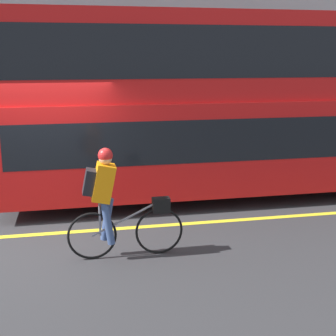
# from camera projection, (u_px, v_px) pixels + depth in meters

# --- Properties ---
(ground_plane) EXTENTS (80.00, 80.00, 0.00)m
(ground_plane) POSITION_uv_depth(u_px,v_px,m) (45.00, 235.00, 7.89)
(ground_plane) COLOR #2D2D30
(road_center_line) EXTENTS (50.00, 0.14, 0.01)m
(road_center_line) POSITION_uv_depth(u_px,v_px,m) (45.00, 234.00, 7.92)
(road_center_line) COLOR yellow
(road_center_line) RESTS_ON ground_plane
(sidewalk_curb) EXTENTS (60.00, 2.08, 0.11)m
(sidewalk_curb) POSITION_uv_depth(u_px,v_px,m) (55.00, 159.00, 13.40)
(sidewalk_curb) COLOR #A8A399
(sidewalk_curb) RESTS_ON ground_plane
(building_facade) EXTENTS (60.00, 0.30, 8.37)m
(building_facade) POSITION_uv_depth(u_px,v_px,m) (48.00, 12.00, 13.57)
(building_facade) COLOR #9E9EA3
(building_facade) RESTS_ON ground_plane
(bus) EXTENTS (9.40, 2.58, 3.76)m
(bus) POSITION_uv_depth(u_px,v_px,m) (231.00, 98.00, 9.86)
(bus) COLOR black
(bus) RESTS_ON ground_plane
(cyclist_on_bike) EXTENTS (1.73, 0.32, 1.68)m
(cyclist_on_bike) POSITION_uv_depth(u_px,v_px,m) (113.00, 200.00, 6.81)
(cyclist_on_bike) COLOR black
(cyclist_on_bike) RESTS_ON ground_plane
(trash_bin) EXTENTS (0.48, 0.48, 0.99)m
(trash_bin) POSITION_uv_depth(u_px,v_px,m) (260.00, 134.00, 14.38)
(trash_bin) COLOR #194C23
(trash_bin) RESTS_ON sidewalk_curb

